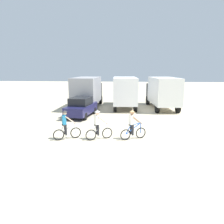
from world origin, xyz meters
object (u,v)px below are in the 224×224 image
Objects in this scene: box_truck_white_box at (162,91)px; cyclist_cowboy_hat at (98,126)px; box_truck_grey_hauler at (88,91)px; sedan_parked at (81,107)px; cyclist_orange_shirt at (66,126)px; box_truck_avon_van at (125,91)px; cyclist_near_camera at (133,126)px.

box_truck_white_box is 12.13m from cyclist_cowboy_hat.
box_truck_grey_hauler is 4.67m from sedan_parked.
box_truck_grey_hauler is 8.10m from box_truck_white_box.
box_truck_white_box is 13.22m from cyclist_orange_shirt.
box_truck_avon_van reaches higher than cyclist_cowboy_hat.
cyclist_orange_shirt is 4.04m from cyclist_near_camera.
box_truck_grey_hauler is 4.06m from box_truck_avon_van.
cyclist_cowboy_hat is 2.08m from cyclist_near_camera.
box_truck_white_box is at bearing 30.95° from sedan_parked.
box_truck_avon_van is at bearing 178.11° from box_truck_white_box.
cyclist_near_camera is (0.83, -10.78, -1.03)m from box_truck_avon_van.
cyclist_near_camera is (4.87, -10.53, -1.03)m from box_truck_grey_hauler.
box_truck_avon_van is at bearing 3.54° from box_truck_grey_hauler.
cyclist_cowboy_hat is at bearing -173.90° from cyclist_near_camera.
cyclist_cowboy_hat is at bearing -68.15° from sedan_parked.
box_truck_white_box is 1.59× the size of sedan_parked.
box_truck_grey_hauler is 11.65m from cyclist_near_camera.
cyclist_orange_shirt is 1.96m from cyclist_cowboy_hat.
box_truck_white_box is 3.83× the size of cyclist_cowboy_hat.
cyclist_orange_shirt is at bearing -106.03° from box_truck_avon_van.
box_truck_grey_hauler is at bearing 104.61° from cyclist_cowboy_hat.
cyclist_cowboy_hat is at bearing 3.94° from cyclist_orange_shirt.
box_truck_grey_hauler is at bearing -179.18° from box_truck_white_box.
cyclist_orange_shirt is at bearing -174.95° from cyclist_near_camera.
box_truck_white_box is (4.05, -0.13, 0.00)m from box_truck_avon_van.
cyclist_orange_shirt is at bearing -123.40° from box_truck_white_box.
box_truck_white_box reaches higher than cyclist_cowboy_hat.
box_truck_grey_hauler is at bearing -176.46° from box_truck_avon_van.
box_truck_avon_van is at bearing 73.97° from cyclist_orange_shirt.
box_truck_white_box is at bearing 64.00° from cyclist_cowboy_hat.
cyclist_cowboy_hat and cyclist_near_camera have the same top height.
box_truck_avon_van is 1.57× the size of sedan_parked.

